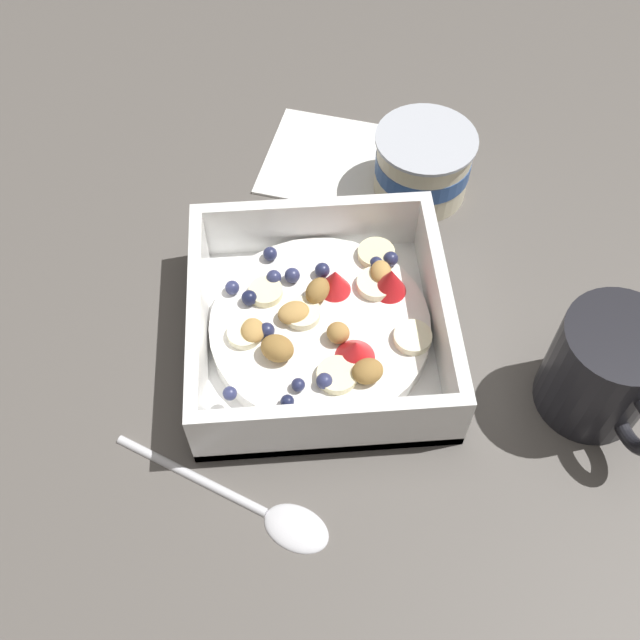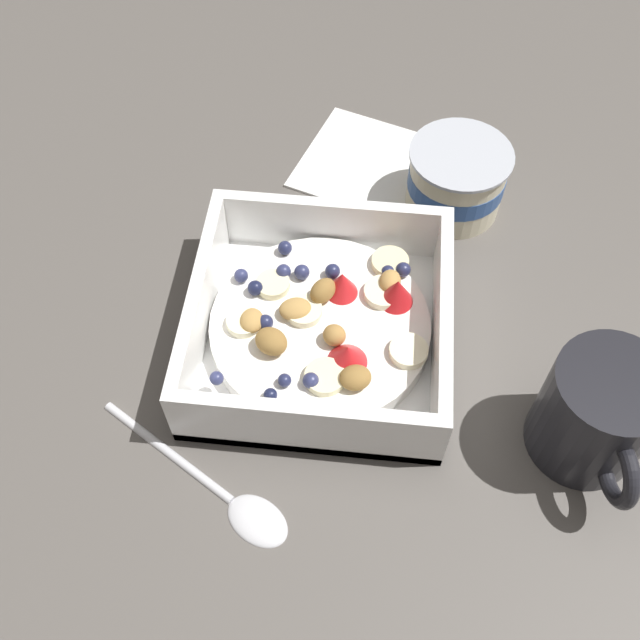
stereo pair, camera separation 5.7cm
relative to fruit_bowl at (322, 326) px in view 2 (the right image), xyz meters
The scene contains 6 objects.
ground_plane 0.03m from the fruit_bowl, 58.99° to the right, with size 2.40×2.40×0.00m, color #56514C.
fruit_bowl is the anchor object (origin of this frame).
spoon 0.15m from the fruit_bowl, 20.34° to the right, with size 0.11×0.16×0.01m.
yogurt_cup 0.19m from the fruit_bowl, 147.08° to the left, with size 0.09×0.09×0.06m.
coffee_mug 0.21m from the fruit_bowl, 70.71° to the left, with size 0.11×0.08×0.09m.
folded_napkin 0.21m from the fruit_bowl, behind, with size 0.12×0.12×0.01m, color white.
Camera 2 is at (0.31, 0.05, 0.51)m, focal length 41.53 mm.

